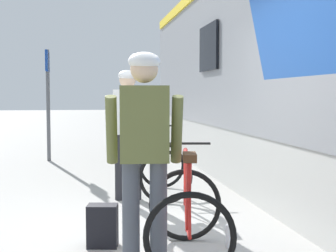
{
  "coord_description": "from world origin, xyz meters",
  "views": [
    {
      "loc": [
        -0.4,
        -4.47,
        1.43
      ],
      "look_at": [
        0.57,
        0.95,
        1.05
      ],
      "focal_mm": 48.41,
      "sensor_mm": 36.0,
      "label": 1
    }
  ],
  "objects_px": {
    "cyclist_far_in_white": "(128,123)",
    "backpack_on_platform": "(103,226)",
    "cyclist_near_in_olive": "(144,142)",
    "bicycle_near_red": "(187,214)",
    "platform_sign_post": "(48,86)",
    "bicycle_far_teal": "(164,168)",
    "water_bottle_near_the_bikes": "(230,236)"
  },
  "relations": [
    {
      "from": "cyclist_near_in_olive",
      "to": "platform_sign_post",
      "type": "xyz_separation_m",
      "value": [
        -1.27,
        6.52,
        0.57
      ]
    },
    {
      "from": "bicycle_near_red",
      "to": "backpack_on_platform",
      "type": "distance_m",
      "value": 0.88
    },
    {
      "from": "cyclist_far_in_white",
      "to": "bicycle_near_red",
      "type": "relative_size",
      "value": 1.49
    },
    {
      "from": "cyclist_far_in_white",
      "to": "bicycle_near_red",
      "type": "distance_m",
      "value": 2.48
    },
    {
      "from": "bicycle_far_teal",
      "to": "platform_sign_post",
      "type": "xyz_separation_m",
      "value": [
        -1.88,
        3.79,
        1.22
      ]
    },
    {
      "from": "cyclist_far_in_white",
      "to": "backpack_on_platform",
      "type": "xyz_separation_m",
      "value": [
        -0.41,
        -1.89,
        -0.85
      ]
    },
    {
      "from": "platform_sign_post",
      "to": "cyclist_far_in_white",
      "type": "bearing_deg",
      "value": -70.86
    },
    {
      "from": "backpack_on_platform",
      "to": "bicycle_far_teal",
      "type": "bearing_deg",
      "value": 76.25
    },
    {
      "from": "bicycle_near_red",
      "to": "backpack_on_platform",
      "type": "bearing_deg",
      "value": 145.99
    },
    {
      "from": "cyclist_far_in_white",
      "to": "cyclist_near_in_olive",
      "type": "bearing_deg",
      "value": -92.14
    },
    {
      "from": "platform_sign_post",
      "to": "bicycle_far_teal",
      "type": "bearing_deg",
      "value": -63.59
    },
    {
      "from": "cyclist_far_in_white",
      "to": "platform_sign_post",
      "type": "bearing_deg",
      "value": 109.14
    },
    {
      "from": "cyclist_near_in_olive",
      "to": "backpack_on_platform",
      "type": "distance_m",
      "value": 1.14
    },
    {
      "from": "cyclist_near_in_olive",
      "to": "backpack_on_platform",
      "type": "relative_size",
      "value": 4.4
    },
    {
      "from": "backpack_on_platform",
      "to": "platform_sign_post",
      "type": "distance_m",
      "value": 6.08
    },
    {
      "from": "cyclist_near_in_olive",
      "to": "cyclist_far_in_white",
      "type": "distance_m",
      "value": 2.58
    },
    {
      "from": "cyclist_near_in_olive",
      "to": "cyclist_far_in_white",
      "type": "bearing_deg",
      "value": 87.86
    },
    {
      "from": "bicycle_far_teal",
      "to": "platform_sign_post",
      "type": "relative_size",
      "value": 0.48
    },
    {
      "from": "cyclist_near_in_olive",
      "to": "cyclist_far_in_white",
      "type": "height_order",
      "value": "same"
    },
    {
      "from": "cyclist_far_in_white",
      "to": "bicycle_far_teal",
      "type": "distance_m",
      "value": 0.84
    },
    {
      "from": "backpack_on_platform",
      "to": "platform_sign_post",
      "type": "bearing_deg",
      "value": 109.96
    },
    {
      "from": "cyclist_far_in_white",
      "to": "bicycle_near_red",
      "type": "height_order",
      "value": "cyclist_far_in_white"
    },
    {
      "from": "cyclist_far_in_white",
      "to": "backpack_on_platform",
      "type": "bearing_deg",
      "value": -102.24
    },
    {
      "from": "bicycle_far_teal",
      "to": "water_bottle_near_the_bikes",
      "type": "relative_size",
      "value": 5.43
    },
    {
      "from": "platform_sign_post",
      "to": "bicycle_near_red",
      "type": "bearing_deg",
      "value": -75.21
    },
    {
      "from": "cyclist_near_in_olive",
      "to": "bicycle_near_red",
      "type": "height_order",
      "value": "cyclist_near_in_olive"
    },
    {
      "from": "bicycle_near_red",
      "to": "cyclist_far_in_white",
      "type": "bearing_deg",
      "value": 97.16
    },
    {
      "from": "cyclist_near_in_olive",
      "to": "bicycle_far_teal",
      "type": "height_order",
      "value": "cyclist_near_in_olive"
    },
    {
      "from": "water_bottle_near_the_bikes",
      "to": "cyclist_near_in_olive",
      "type": "bearing_deg",
      "value": -151.69
    },
    {
      "from": "bicycle_far_teal",
      "to": "platform_sign_post",
      "type": "distance_m",
      "value": 4.41
    },
    {
      "from": "bicycle_near_red",
      "to": "platform_sign_post",
      "type": "distance_m",
      "value": 6.64
    },
    {
      "from": "backpack_on_platform",
      "to": "cyclist_far_in_white",
      "type": "bearing_deg",
      "value": 88.4
    }
  ]
}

